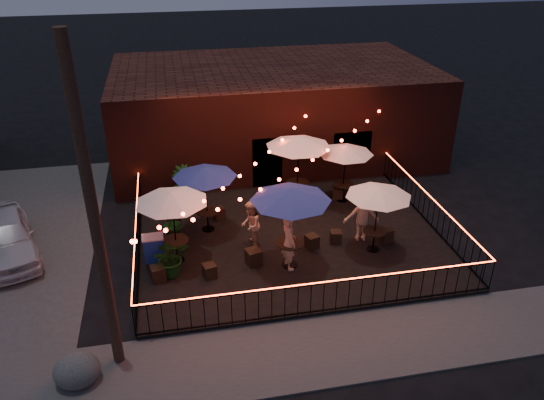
{
  "coord_description": "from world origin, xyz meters",
  "views": [
    {
      "loc": [
        -3.61,
        -12.91,
        9.66
      ],
      "look_at": [
        -0.56,
        2.32,
        1.46
      ],
      "focal_mm": 35.0,
      "sensor_mm": 36.0,
      "label": 1
    }
  ],
  "objects_px": {
    "cafe_table_1": "(205,173)",
    "cooler": "(154,248)",
    "cafe_table_3": "(299,142)",
    "cafe_table_5": "(346,150)",
    "boulder": "(77,371)",
    "cafe_table_2": "(291,196)",
    "cafe_table_0": "(172,198)",
    "utility_pole": "(95,221)",
    "cafe_table_4": "(379,193)"
  },
  "relations": [
    {
      "from": "cafe_table_1",
      "to": "cooler",
      "type": "height_order",
      "value": "cafe_table_1"
    },
    {
      "from": "cafe_table_3",
      "to": "cafe_table_5",
      "type": "distance_m",
      "value": 1.78
    },
    {
      "from": "cooler",
      "to": "boulder",
      "type": "bearing_deg",
      "value": -112.8
    },
    {
      "from": "cafe_table_2",
      "to": "cafe_table_3",
      "type": "xyz_separation_m",
      "value": [
        1.23,
        4.03,
        -0.01
      ]
    },
    {
      "from": "cafe_table_0",
      "to": "cafe_table_1",
      "type": "distance_m",
      "value": 2.03
    },
    {
      "from": "utility_pole",
      "to": "cafe_table_5",
      "type": "relative_size",
      "value": 3.0
    },
    {
      "from": "utility_pole",
      "to": "cafe_table_4",
      "type": "xyz_separation_m",
      "value": [
        7.89,
        3.32,
        -1.76
      ]
    },
    {
      "from": "utility_pole",
      "to": "boulder",
      "type": "relative_size",
      "value": 8.12
    },
    {
      "from": "cafe_table_2",
      "to": "cafe_table_5",
      "type": "bearing_deg",
      "value": 52.15
    },
    {
      "from": "utility_pole",
      "to": "cafe_table_3",
      "type": "xyz_separation_m",
      "value": [
        6.24,
        7.03,
        -1.42
      ]
    },
    {
      "from": "cafe_table_3",
      "to": "cafe_table_4",
      "type": "height_order",
      "value": "cafe_table_3"
    },
    {
      "from": "cafe_table_5",
      "to": "boulder",
      "type": "distance_m",
      "value": 11.67
    },
    {
      "from": "cafe_table_1",
      "to": "boulder",
      "type": "relative_size",
      "value": 2.41
    },
    {
      "from": "boulder",
      "to": "cafe_table_2",
      "type": "bearing_deg",
      "value": 30.89
    },
    {
      "from": "cooler",
      "to": "boulder",
      "type": "height_order",
      "value": "cooler"
    },
    {
      "from": "utility_pole",
      "to": "boulder",
      "type": "xyz_separation_m",
      "value": [
        -0.89,
        -0.54,
        -3.62
      ]
    },
    {
      "from": "cafe_table_5",
      "to": "cafe_table_4",
      "type": "bearing_deg",
      "value": -91.51
    },
    {
      "from": "cafe_table_5",
      "to": "cafe_table_0",
      "type": "bearing_deg",
      "value": -155.84
    },
    {
      "from": "cafe_table_1",
      "to": "cooler",
      "type": "relative_size",
      "value": 2.73
    },
    {
      "from": "cafe_table_2",
      "to": "cafe_table_0",
      "type": "bearing_deg",
      "value": 164.41
    },
    {
      "from": "cafe_table_1",
      "to": "cafe_table_2",
      "type": "relative_size",
      "value": 0.83
    },
    {
      "from": "cafe_table_5",
      "to": "cooler",
      "type": "distance_m",
      "value": 7.75
    },
    {
      "from": "cafe_table_1",
      "to": "cafe_table_3",
      "type": "bearing_deg",
      "value": 21.42
    },
    {
      "from": "cafe_table_2",
      "to": "utility_pole",
      "type": "bearing_deg",
      "value": -149.12
    },
    {
      "from": "cafe_table_4",
      "to": "boulder",
      "type": "xyz_separation_m",
      "value": [
        -8.78,
        -3.85,
        -1.85
      ]
    },
    {
      "from": "cafe_table_1",
      "to": "cafe_table_4",
      "type": "bearing_deg",
      "value": -24.28
    },
    {
      "from": "utility_pole",
      "to": "cafe_table_4",
      "type": "height_order",
      "value": "utility_pole"
    },
    {
      "from": "cafe_table_0",
      "to": "cafe_table_5",
      "type": "relative_size",
      "value": 1.05
    },
    {
      "from": "cafe_table_1",
      "to": "cafe_table_4",
      "type": "xyz_separation_m",
      "value": [
        5.16,
        -2.33,
        -0.08
      ]
    },
    {
      "from": "cafe_table_5",
      "to": "cafe_table_1",
      "type": "bearing_deg",
      "value": -167.47
    },
    {
      "from": "cafe_table_4",
      "to": "cafe_table_1",
      "type": "bearing_deg",
      "value": 155.72
    },
    {
      "from": "cafe_table_3",
      "to": "cooler",
      "type": "relative_size",
      "value": 3.68
    },
    {
      "from": "cafe_table_1",
      "to": "cafe_table_4",
      "type": "relative_size",
      "value": 1.03
    },
    {
      "from": "utility_pole",
      "to": "cafe_table_5",
      "type": "xyz_separation_m",
      "value": [
        7.98,
        6.81,
        -1.78
      ]
    },
    {
      "from": "cafe_table_0",
      "to": "boulder",
      "type": "xyz_separation_m",
      "value": [
        -2.49,
        -4.49,
        -1.99
      ]
    },
    {
      "from": "cooler",
      "to": "cafe_table_3",
      "type": "bearing_deg",
      "value": 26.94
    },
    {
      "from": "cafe_table_3",
      "to": "cafe_table_4",
      "type": "xyz_separation_m",
      "value": [
        1.64,
        -3.71,
        -0.34
      ]
    },
    {
      "from": "cafe_table_5",
      "to": "cafe_table_2",
      "type": "bearing_deg",
      "value": -127.85
    },
    {
      "from": "cafe_table_4",
      "to": "cooler",
      "type": "height_order",
      "value": "cafe_table_4"
    },
    {
      "from": "cafe_table_5",
      "to": "cooler",
      "type": "bearing_deg",
      "value": -159.09
    },
    {
      "from": "cafe_table_1",
      "to": "cafe_table_3",
      "type": "relative_size",
      "value": 0.74
    },
    {
      "from": "cafe_table_3",
      "to": "cafe_table_5",
      "type": "height_order",
      "value": "cafe_table_3"
    },
    {
      "from": "utility_pole",
      "to": "cafe_table_0",
      "type": "relative_size",
      "value": 2.84
    },
    {
      "from": "utility_pole",
      "to": "cafe_table_4",
      "type": "relative_size",
      "value": 3.46
    },
    {
      "from": "cafe_table_2",
      "to": "boulder",
      "type": "distance_m",
      "value": 7.23
    },
    {
      "from": "cafe_table_2",
      "to": "cafe_table_5",
      "type": "xyz_separation_m",
      "value": [
        2.96,
        3.82,
        -0.36
      ]
    },
    {
      "from": "cafe_table_0",
      "to": "cafe_table_3",
      "type": "relative_size",
      "value": 0.88
    },
    {
      "from": "cafe_table_1",
      "to": "cafe_table_0",
      "type": "bearing_deg",
      "value": -123.59
    },
    {
      "from": "cafe_table_2",
      "to": "cafe_table_1",
      "type": "bearing_deg",
      "value": 130.87
    },
    {
      "from": "cafe_table_2",
      "to": "cooler",
      "type": "relative_size",
      "value": 3.28
    }
  ]
}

